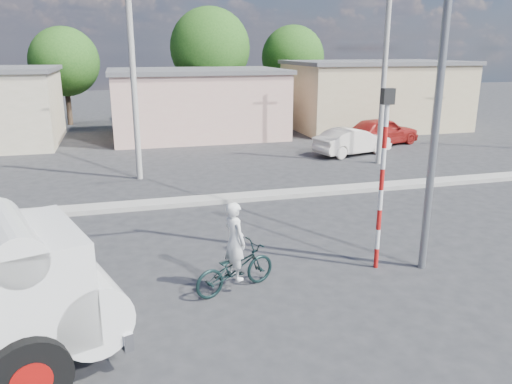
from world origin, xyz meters
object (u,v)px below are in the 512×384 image
object	(u,v)px
cyclist	(235,254)
streetlight	(436,60)
car_red	(382,131)
bicycle	(235,268)
traffic_pole	(383,165)
car_cream	(352,141)

from	to	relation	value
cyclist	streetlight	distance (m)	6.12
cyclist	car_red	bearing A→B (deg)	-58.74
bicycle	car_red	world-z (taller)	car_red
car_red	traffic_pole	size ratio (longest dim) A/B	1.04
cyclist	traffic_pole	world-z (taller)	traffic_pole
traffic_pole	streetlight	xyz separation A→B (m)	(0.94, -0.30, 2.37)
cyclist	car_cream	size ratio (longest dim) A/B	0.43
streetlight	traffic_pole	bearing A→B (deg)	162.27
car_cream	streetlight	distance (m)	14.43
car_red	streetlight	bearing A→B (deg)	138.57
traffic_pole	car_red	bearing A→B (deg)	60.68
bicycle	car_red	size ratio (longest dim) A/B	0.44
cyclist	streetlight	world-z (taller)	streetlight
car_cream	car_red	xyz separation A→B (m)	(2.76, 2.02, 0.09)
traffic_pole	streetlight	size ratio (longest dim) A/B	0.48
bicycle	car_cream	bearing A→B (deg)	-55.47
car_cream	streetlight	size ratio (longest dim) A/B	0.46
car_cream	streetlight	xyz separation A→B (m)	(-4.57, -13.00, 4.28)
bicycle	cyclist	size ratio (longest dim) A/B	1.14
cyclist	traffic_pole	size ratio (longest dim) A/B	0.40
bicycle	traffic_pole	size ratio (longest dim) A/B	0.46
car_cream	streetlight	bearing A→B (deg)	145.45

